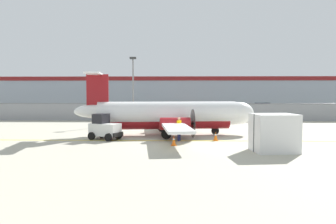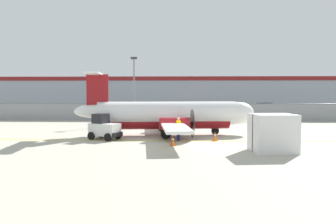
{
  "view_description": "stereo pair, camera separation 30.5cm",
  "coord_description": "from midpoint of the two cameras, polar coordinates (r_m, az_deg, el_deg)",
  "views": [
    {
      "loc": [
        -0.23,
        -21.13,
        3.5
      ],
      "look_at": [
        -1.0,
        6.0,
        1.8
      ],
      "focal_mm": 35.0,
      "sensor_mm": 36.0,
      "label": 1
    },
    {
      "loc": [
        0.08,
        -21.12,
        3.5
      ],
      "look_at": [
        -1.0,
        6.0,
        1.8
      ],
      "focal_mm": 35.0,
      "sensor_mm": 36.0,
      "label": 2
    }
  ],
  "objects": [
    {
      "name": "ground_plane",
      "position": [
        23.39,
        2.45,
        -5.02
      ],
      "size": [
        140.0,
        140.0,
        0.01
      ],
      "color": "#B2AD99"
    },
    {
      "name": "perimeter_fence",
      "position": [
        39.2,
        2.39,
        0.1
      ],
      "size": [
        98.0,
        0.1,
        2.1
      ],
      "color": "gray",
      "rests_on": "ground"
    },
    {
      "name": "parking_lot_strip",
      "position": [
        50.75,
        2.36,
        -0.31
      ],
      "size": [
        98.0,
        17.0,
        0.12
      ],
      "color": "#38383A",
      "rests_on": "ground"
    },
    {
      "name": "background_building",
      "position": [
        69.12,
        2.35,
        3.38
      ],
      "size": [
        91.0,
        8.1,
        6.5
      ],
      "color": "#A8B2BC",
      "rests_on": "ground"
    },
    {
      "name": "commuter_airplane",
      "position": [
        26.24,
        0.81,
        -0.56
      ],
      "size": [
        14.49,
        16.08,
        4.92
      ],
      "rotation": [
        0.0,
        0.0,
        0.12
      ],
      "color": "white",
      "rests_on": "ground"
    },
    {
      "name": "baggage_tug",
      "position": [
        24.36,
        -10.73,
        -2.71
      ],
      "size": [
        2.58,
        2.12,
        1.88
      ],
      "rotation": [
        0.0,
        0.0,
        -0.44
      ],
      "color": "silver",
      "rests_on": "ground"
    },
    {
      "name": "ground_crew_worker",
      "position": [
        23.23,
        2.2,
        -2.72
      ],
      "size": [
        0.44,
        0.54,
        1.7
      ],
      "rotation": [
        0.0,
        0.0,
        2.76
      ],
      "color": "#191E4C",
      "rests_on": "ground"
    },
    {
      "name": "cargo_container",
      "position": [
        19.96,
        18.2,
        -3.5
      ],
      "size": [
        2.62,
        2.27,
        2.2
      ],
      "rotation": [
        0.0,
        0.0,
        0.12
      ],
      "color": "silver",
      "rests_on": "ground"
    },
    {
      "name": "traffic_cone_near_left",
      "position": [
        21.28,
        1.25,
        -5.03
      ],
      "size": [
        0.36,
        0.36,
        0.64
      ],
      "color": "orange",
      "rests_on": "ground"
    },
    {
      "name": "traffic_cone_near_right",
      "position": [
        23.61,
        8.58,
        -4.21
      ],
      "size": [
        0.36,
        0.36,
        0.64
      ],
      "color": "orange",
      "rests_on": "ground"
    },
    {
      "name": "traffic_cone_far_left",
      "position": [
        26.38,
        -12.0,
        -3.44
      ],
      "size": [
        0.36,
        0.36,
        0.64
      ],
      "color": "orange",
      "rests_on": "ground"
    },
    {
      "name": "parked_car_0",
      "position": [
        50.2,
        -14.48,
        0.49
      ],
      "size": [
        4.39,
        2.43,
        1.58
      ],
      "rotation": [
        0.0,
        0.0,
        -0.13
      ],
      "color": "gray",
      "rests_on": "parking_lot_strip"
    },
    {
      "name": "parked_car_1",
      "position": [
        51.56,
        -7.2,
        0.66
      ],
      "size": [
        4.37,
        2.37,
        1.58
      ],
      "rotation": [
        0.0,
        0.0,
        3.26
      ],
      "color": "slate",
      "rests_on": "parking_lot_strip"
    },
    {
      "name": "parked_car_2",
      "position": [
        50.23,
        -2.02,
        0.61
      ],
      "size": [
        4.23,
        2.06,
        1.58
      ],
      "rotation": [
        0.0,
        0.0,
        3.16
      ],
      "color": "slate",
      "rests_on": "parking_lot_strip"
    },
    {
      "name": "parked_car_3",
      "position": [
        56.28,
        3.24,
        0.92
      ],
      "size": [
        4.28,
        2.17,
        1.58
      ],
      "rotation": [
        0.0,
        0.0,
        0.05
      ],
      "color": "red",
      "rests_on": "parking_lot_strip"
    },
    {
      "name": "parked_car_4",
      "position": [
        50.09,
        8.62,
        0.56
      ],
      "size": [
        4.38,
        2.4,
        1.58
      ],
      "rotation": [
        0.0,
        0.0,
        0.12
      ],
      "color": "#B28C19",
      "rests_on": "parking_lot_strip"
    },
    {
      "name": "parked_car_5",
      "position": [
        47.5,
        13.7,
        0.34
      ],
      "size": [
        4.36,
        2.37,
        1.58
      ],
      "rotation": [
        0.0,
        0.0,
        3.03
      ],
      "color": "slate",
      "rests_on": "parking_lot_strip"
    },
    {
      "name": "parked_car_6",
      "position": [
        55.66,
        16.48,
        0.75
      ],
      "size": [
        4.24,
        2.09,
        1.58
      ],
      "rotation": [
        0.0,
        0.0,
        3.11
      ],
      "color": "black",
      "rests_on": "parking_lot_strip"
    },
    {
      "name": "apron_light_pole",
      "position": [
        36.18,
        -5.69,
        4.84
      ],
      "size": [
        0.7,
        0.3,
        7.27
      ],
      "color": "slate",
      "rests_on": "ground"
    }
  ]
}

